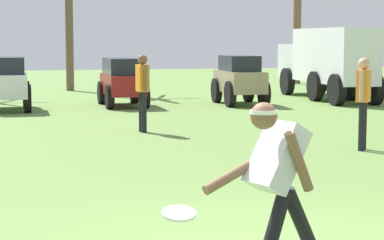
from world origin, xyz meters
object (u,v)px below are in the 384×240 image
object	(u,v)px
frisbee_in_flight	(179,213)
teammate_midfield	(143,86)
teammate_near_sideline	(363,95)
box_truck	(327,60)
parked_car_slot_d	(122,80)
parked_car_slot_e	(240,79)
parked_car_slot_c	(8,82)
frisbee_thrower	(277,178)

from	to	relation	value
frisbee_in_flight	teammate_midfield	xyz separation A→B (m)	(1.61, 9.40, 0.37)
frisbee_in_flight	teammate_near_sideline	xyz separation A→B (m)	(4.70, 6.02, 0.37)
teammate_near_sideline	teammate_midfield	world-z (taller)	same
teammate_near_sideline	box_truck	xyz separation A→B (m)	(4.08, 10.09, 0.29)
parked_car_slot_d	parked_car_slot_e	distance (m)	3.36
parked_car_slot_c	parked_car_slot_d	xyz separation A→B (m)	(3.13, 0.44, -0.02)
frisbee_in_flight	parked_car_slot_d	distance (m)	15.57
frisbee_thrower	frisbee_in_flight	bearing A→B (deg)	-174.75
teammate_near_sideline	parked_car_slot_c	xyz separation A→B (m)	(-5.60, 8.95, -0.20)
frisbee_thrower	frisbee_in_flight	world-z (taller)	frisbee_thrower
teammate_near_sideline	box_truck	bearing A→B (deg)	67.96
teammate_near_sideline	parked_car_slot_d	world-z (taller)	teammate_near_sideline
frisbee_thrower	teammate_midfield	xyz separation A→B (m)	(0.80, 9.33, 0.15)
teammate_near_sideline	parked_car_slot_e	xyz separation A→B (m)	(0.87, 9.02, -0.20)
parked_car_slot_c	parked_car_slot_e	xyz separation A→B (m)	(6.47, 0.07, 0.00)
teammate_midfield	parked_car_slot_e	xyz separation A→B (m)	(3.96, 5.64, -0.20)
frisbee_in_flight	parked_car_slot_d	size ratio (longest dim) A/B	0.11
teammate_near_sideline	box_truck	size ratio (longest dim) A/B	0.26
teammate_near_sideline	teammate_midfield	xyz separation A→B (m)	(-3.09, 3.38, 0.00)
teammate_midfield	parked_car_slot_c	world-z (taller)	teammate_midfield
parked_car_slot_c	parked_car_slot_d	size ratio (longest dim) A/B	0.98
parked_car_slot_c	parked_car_slot_e	bearing A→B (deg)	0.58
parked_car_slot_c	frisbee_thrower	bearing A→B (deg)	-83.45
parked_car_slot_c	box_truck	size ratio (longest dim) A/B	0.40
teammate_near_sideline	frisbee_in_flight	bearing A→B (deg)	-128.01
frisbee_thrower	box_truck	world-z (taller)	box_truck
frisbee_in_flight	parked_car_slot_d	xyz separation A→B (m)	(2.23, 15.41, 0.15)
frisbee_thrower	parked_car_slot_c	xyz separation A→B (m)	(-1.71, 14.90, -0.04)
parked_car_slot_d	frisbee_thrower	bearing A→B (deg)	-95.29
teammate_midfield	parked_car_slot_e	size ratio (longest dim) A/B	0.65
frisbee_in_flight	box_truck	bearing A→B (deg)	61.39
teammate_near_sideline	teammate_midfield	bearing A→B (deg)	132.44
frisbee_in_flight	box_truck	size ratio (longest dim) A/B	0.05
frisbee_thrower	frisbee_in_flight	distance (m)	0.84
frisbee_thrower	parked_car_slot_c	size ratio (longest dim) A/B	0.58
teammate_near_sideline	teammate_midfield	distance (m)	4.58
teammate_near_sideline	parked_car_slot_d	distance (m)	9.72
frisbee_thrower	parked_car_slot_e	size ratio (longest dim) A/B	0.58
parked_car_slot_c	box_truck	world-z (taller)	box_truck
frisbee_in_flight	frisbee_thrower	bearing A→B (deg)	5.25
teammate_midfield	parked_car_slot_e	bearing A→B (deg)	54.89
teammate_midfield	box_truck	distance (m)	9.83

